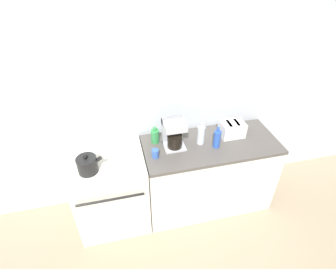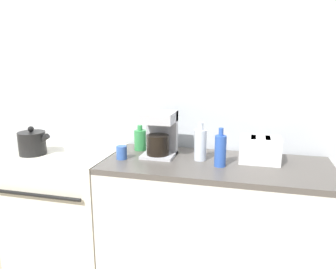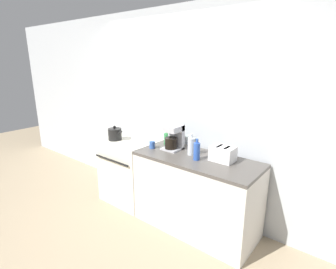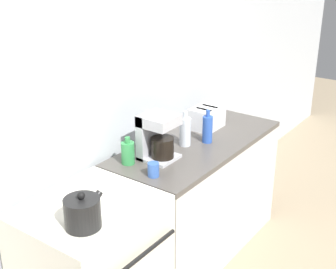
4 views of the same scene
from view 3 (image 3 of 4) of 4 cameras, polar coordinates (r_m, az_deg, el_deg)
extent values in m
plane|color=tan|center=(3.46, -4.67, -18.64)|extent=(12.00, 12.00, 0.00)
cube|color=silver|center=(3.44, 2.72, 4.88)|extent=(8.00, 0.05, 2.60)
cube|color=silver|center=(3.80, -7.98, -7.63)|extent=(0.73, 0.63, 0.90)
cube|color=black|center=(3.64, -8.25, -1.28)|extent=(0.72, 0.62, 0.02)
cylinder|color=black|center=(3.68, -11.52, -1.21)|extent=(0.20, 0.20, 0.01)
cylinder|color=black|center=(3.44, -7.98, -2.24)|extent=(0.20, 0.20, 0.01)
cylinder|color=black|center=(3.84, -8.50, -0.31)|extent=(0.20, 0.20, 0.01)
cylinder|color=black|center=(3.62, -4.93, -1.22)|extent=(0.20, 0.20, 0.01)
cylinder|color=black|center=(3.50, -12.21, -5.51)|extent=(0.62, 0.02, 0.02)
cube|color=silver|center=(3.17, 6.11, -12.93)|extent=(1.43, 0.63, 0.86)
cube|color=#514C47|center=(2.98, 6.37, -5.34)|extent=(1.43, 0.63, 0.04)
cylinder|color=black|center=(3.66, -11.48, 0.07)|extent=(0.18, 0.18, 0.16)
sphere|color=black|center=(3.63, -11.57, 1.57)|extent=(0.04, 0.04, 0.04)
cylinder|color=black|center=(3.58, -10.61, 0.31)|extent=(0.10, 0.04, 0.09)
cube|color=white|center=(2.90, 11.83, -4.12)|extent=(0.25, 0.19, 0.16)
cube|color=black|center=(2.90, 11.14, -2.51)|extent=(0.03, 0.13, 0.01)
cube|color=black|center=(2.86, 12.70, -2.85)|extent=(0.03, 0.13, 0.01)
cube|color=#B7B7BC|center=(3.22, 0.93, -3.07)|extent=(0.21, 0.22, 0.02)
cube|color=#B7B7BC|center=(3.24, 1.81, -0.33)|extent=(0.21, 0.06, 0.30)
cube|color=#B7B7BC|center=(3.15, 0.95, 1.39)|extent=(0.21, 0.22, 0.07)
cylinder|color=black|center=(3.18, 0.64, -1.89)|extent=(0.15, 0.15, 0.13)
cylinder|color=#338C47|center=(3.39, -0.19, -0.95)|extent=(0.09, 0.09, 0.15)
cylinder|color=#338C47|center=(3.37, -0.19, 0.53)|extent=(0.03, 0.03, 0.04)
cylinder|color=silver|center=(3.03, 5.04, -2.60)|extent=(0.08, 0.08, 0.20)
cylinder|color=silver|center=(2.99, 5.10, -0.33)|extent=(0.03, 0.03, 0.05)
cylinder|color=#2D56B7|center=(2.88, 6.27, -3.70)|extent=(0.07, 0.07, 0.19)
cylinder|color=#2D56B7|center=(2.84, 6.35, -1.41)|extent=(0.03, 0.03, 0.05)
cylinder|color=#3860B2|center=(3.25, -3.46, -2.26)|extent=(0.07, 0.07, 0.09)
camera|label=1|loc=(2.52, -47.02, 26.35)|focal=28.00mm
camera|label=2|loc=(1.38, -33.66, -4.49)|focal=35.00mm
camera|label=4|loc=(4.15, -43.05, 15.38)|focal=50.00mm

